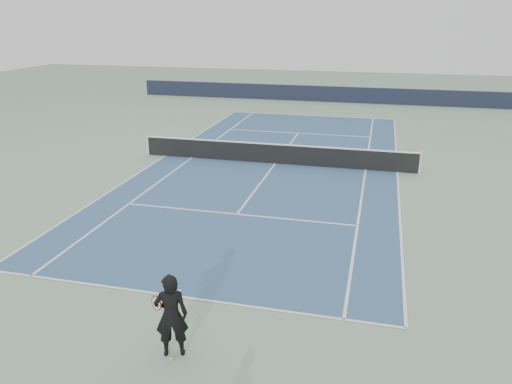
# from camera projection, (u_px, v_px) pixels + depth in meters

# --- Properties ---
(ground) EXTENTS (80.00, 80.00, 0.00)m
(ground) POSITION_uv_depth(u_px,v_px,m) (275.00, 164.00, 23.14)
(ground) COLOR gray
(court_surface) EXTENTS (10.97, 23.77, 0.01)m
(court_surface) POSITION_uv_depth(u_px,v_px,m) (275.00, 164.00, 23.14)
(court_surface) COLOR #335579
(court_surface) RESTS_ON ground
(tennis_net) EXTENTS (12.90, 0.10, 1.07)m
(tennis_net) POSITION_uv_depth(u_px,v_px,m) (275.00, 153.00, 22.97)
(tennis_net) COLOR silver
(tennis_net) RESTS_ON ground
(windscreen_far) EXTENTS (30.00, 0.25, 1.20)m
(windscreen_far) POSITION_uv_depth(u_px,v_px,m) (322.00, 94.00, 39.27)
(windscreen_far) COLOR black
(windscreen_far) RESTS_ON ground
(tennis_player) EXTENTS (0.86, 0.70, 1.82)m
(tennis_player) POSITION_uv_depth(u_px,v_px,m) (171.00, 315.00, 9.93)
(tennis_player) COLOR black
(tennis_player) RESTS_ON ground
(tennis_ball) EXTENTS (0.07, 0.07, 0.07)m
(tennis_ball) POSITION_uv_depth(u_px,v_px,m) (171.00, 359.00, 10.02)
(tennis_ball) COLOR #C7E52E
(tennis_ball) RESTS_ON ground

